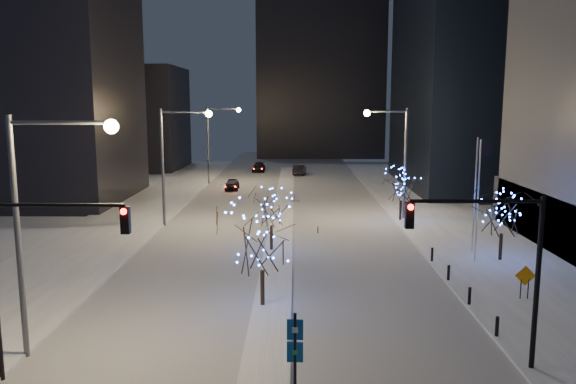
{
  "coord_description": "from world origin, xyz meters",
  "views": [
    {
      "loc": [
        1.15,
        -19.86,
        10.47
      ],
      "look_at": [
        0.74,
        14.39,
        5.0
      ],
      "focal_mm": 35.0,
      "sensor_mm": 36.0,
      "label": 1
    }
  ],
  "objects_px": {
    "street_lamp_w_near": "(42,203)",
    "street_lamp_w_far": "(216,134)",
    "car_mid": "(299,170)",
    "holiday_tree_median_near": "(262,240)",
    "holiday_tree_median_far": "(271,208)",
    "street_lamp_east": "(395,148)",
    "car_near": "(232,184)",
    "wayfinding_sign": "(295,347)",
    "construction_sign": "(525,279)",
    "holiday_tree_plaza_near": "(503,211)",
    "car_far": "(259,167)",
    "traffic_signal_west": "(34,260)",
    "holiday_tree_plaza_far": "(401,186)",
    "traffic_signal_east": "(498,254)",
    "street_lamp_w_mid": "(175,150)"
  },
  "relations": [
    {
      "from": "street_lamp_w_near",
      "to": "traffic_signal_west",
      "type": "distance_m",
      "value": 2.7
    },
    {
      "from": "street_lamp_east",
      "to": "wayfinding_sign",
      "type": "xyz_separation_m",
      "value": [
        -8.91,
        -31.29,
        -4.47
      ]
    },
    {
      "from": "car_mid",
      "to": "construction_sign",
      "type": "distance_m",
      "value": 54.16
    },
    {
      "from": "street_lamp_east",
      "to": "wayfinding_sign",
      "type": "bearing_deg",
      "value": -105.89
    },
    {
      "from": "street_lamp_w_near",
      "to": "holiday_tree_plaza_near",
      "type": "height_order",
      "value": "street_lamp_w_near"
    },
    {
      "from": "street_lamp_east",
      "to": "traffic_signal_west",
      "type": "relative_size",
      "value": 1.43
    },
    {
      "from": "car_mid",
      "to": "wayfinding_sign",
      "type": "xyz_separation_m",
      "value": [
        -0.66,
        -63.07,
        1.25
      ]
    },
    {
      "from": "holiday_tree_median_near",
      "to": "street_lamp_east",
      "type": "bearing_deg",
      "value": 64.5
    },
    {
      "from": "street_lamp_w_near",
      "to": "street_lamp_w_far",
      "type": "height_order",
      "value": "same"
    },
    {
      "from": "street_lamp_east",
      "to": "holiday_tree_plaza_near",
      "type": "relative_size",
      "value": 1.9
    },
    {
      "from": "car_mid",
      "to": "wayfinding_sign",
      "type": "distance_m",
      "value": 63.09
    },
    {
      "from": "street_lamp_w_far",
      "to": "holiday_tree_median_far",
      "type": "height_order",
      "value": "street_lamp_w_far"
    },
    {
      "from": "construction_sign",
      "to": "street_lamp_w_mid",
      "type": "bearing_deg",
      "value": 141.15
    },
    {
      "from": "car_mid",
      "to": "holiday_tree_median_near",
      "type": "xyz_separation_m",
      "value": [
        -2.33,
        -53.97,
        2.85
      ]
    },
    {
      "from": "street_lamp_east",
      "to": "car_mid",
      "type": "relative_size",
      "value": 2.24
    },
    {
      "from": "car_near",
      "to": "holiday_tree_median_far",
      "type": "relative_size",
      "value": 0.89
    },
    {
      "from": "traffic_signal_east",
      "to": "holiday_tree_median_far",
      "type": "relative_size",
      "value": 1.57
    },
    {
      "from": "traffic_signal_west",
      "to": "holiday_tree_plaza_near",
      "type": "height_order",
      "value": "traffic_signal_west"
    },
    {
      "from": "car_near",
      "to": "holiday_tree_median_near",
      "type": "distance_m",
      "value": 40.01
    },
    {
      "from": "street_lamp_w_mid",
      "to": "construction_sign",
      "type": "height_order",
      "value": "street_lamp_w_mid"
    },
    {
      "from": "street_lamp_east",
      "to": "car_far",
      "type": "xyz_separation_m",
      "value": [
        -14.45,
        35.32,
        -5.77
      ]
    },
    {
      "from": "wayfinding_sign",
      "to": "construction_sign",
      "type": "xyz_separation_m",
      "value": [
        12.19,
        10.15,
        -0.74
      ]
    },
    {
      "from": "street_lamp_w_mid",
      "to": "holiday_tree_median_far",
      "type": "height_order",
      "value": "street_lamp_w_mid"
    },
    {
      "from": "holiday_tree_median_far",
      "to": "traffic_signal_west",
      "type": "bearing_deg",
      "value": -112.84
    },
    {
      "from": "car_mid",
      "to": "car_far",
      "type": "distance_m",
      "value": 7.14
    },
    {
      "from": "street_lamp_w_mid",
      "to": "traffic_signal_east",
      "type": "relative_size",
      "value": 1.43
    },
    {
      "from": "holiday_tree_median_far",
      "to": "construction_sign",
      "type": "relative_size",
      "value": 2.44
    },
    {
      "from": "traffic_signal_west",
      "to": "holiday_tree_median_near",
      "type": "distance_m",
      "value": 11.21
    },
    {
      "from": "holiday_tree_median_far",
      "to": "wayfinding_sign",
      "type": "xyz_separation_m",
      "value": [
        1.67,
        -20.13,
        -1.13
      ]
    },
    {
      "from": "street_lamp_w_far",
      "to": "traffic_signal_east",
      "type": "xyz_separation_m",
      "value": [
        17.88,
        -51.0,
        -1.74
      ]
    },
    {
      "from": "car_near",
      "to": "holiday_tree_plaza_near",
      "type": "bearing_deg",
      "value": -56.73
    },
    {
      "from": "car_far",
      "to": "holiday_tree_median_far",
      "type": "height_order",
      "value": "holiday_tree_median_far"
    },
    {
      "from": "traffic_signal_west",
      "to": "construction_sign",
      "type": "distance_m",
      "value": 23.8
    },
    {
      "from": "street_lamp_w_near",
      "to": "holiday_tree_plaza_near",
      "type": "bearing_deg",
      "value": 31.27
    },
    {
      "from": "traffic_signal_east",
      "to": "holiday_tree_plaza_far",
      "type": "height_order",
      "value": "traffic_signal_east"
    },
    {
      "from": "street_lamp_east",
      "to": "traffic_signal_west",
      "type": "xyz_separation_m",
      "value": [
        -18.52,
        -30.0,
        -1.69
      ]
    },
    {
      "from": "traffic_signal_east",
      "to": "construction_sign",
      "type": "bearing_deg",
      "value": 60.64
    },
    {
      "from": "traffic_signal_east",
      "to": "holiday_tree_plaza_far",
      "type": "distance_m",
      "value": 28.35
    },
    {
      "from": "street_lamp_w_near",
      "to": "street_lamp_east",
      "type": "xyz_separation_m",
      "value": [
        19.02,
        28.0,
        -0.05
      ]
    },
    {
      "from": "construction_sign",
      "to": "traffic_signal_east",
      "type": "bearing_deg",
      "value": -119.1
    },
    {
      "from": "car_far",
      "to": "holiday_tree_plaza_far",
      "type": "bearing_deg",
      "value": -67.43
    },
    {
      "from": "holiday_tree_median_near",
      "to": "car_mid",
      "type": "bearing_deg",
      "value": 87.53
    },
    {
      "from": "street_lamp_w_mid",
      "to": "street_lamp_w_far",
      "type": "relative_size",
      "value": 1.0
    },
    {
      "from": "street_lamp_w_near",
      "to": "holiday_tree_plaza_far",
      "type": "bearing_deg",
      "value": 54.41
    },
    {
      "from": "car_near",
      "to": "car_far",
      "type": "bearing_deg",
      "value": 82.11
    },
    {
      "from": "holiday_tree_plaza_near",
      "to": "car_mid",
      "type": "bearing_deg",
      "value": 105.98
    },
    {
      "from": "street_lamp_w_mid",
      "to": "construction_sign",
      "type": "bearing_deg",
      "value": -39.12
    },
    {
      "from": "street_lamp_east",
      "to": "holiday_tree_median_near",
      "type": "bearing_deg",
      "value": -115.5
    },
    {
      "from": "street_lamp_east",
      "to": "car_near",
      "type": "bearing_deg",
      "value": 133.75
    },
    {
      "from": "car_far",
      "to": "street_lamp_w_far",
      "type": "bearing_deg",
      "value": -108.86
    }
  ]
}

